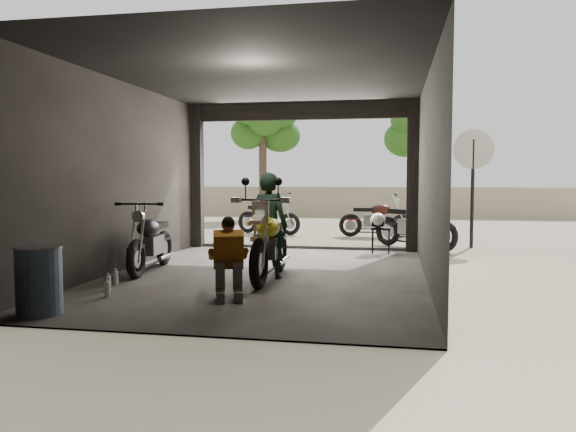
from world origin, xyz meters
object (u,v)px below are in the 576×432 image
(outside_bike_b, at_px, (376,215))
(helmet, at_px, (378,220))
(rider, at_px, (269,226))
(sign_post, at_px, (473,167))
(outside_bike_c, at_px, (415,220))
(left_bike, at_px, (151,237))
(mechanic, at_px, (229,260))
(oil_drum, at_px, (39,282))
(outside_bike_a, at_px, (268,213))
(main_bike, at_px, (270,238))
(stool, at_px, (381,231))

(outside_bike_b, height_order, helmet, outside_bike_b)
(rider, distance_m, sign_post, 5.96)
(outside_bike_c, bearing_deg, left_bike, 170.40)
(outside_bike_c, bearing_deg, helmet, -177.69)
(outside_bike_c, xyz_separation_m, helmet, (-0.78, -1.04, 0.06))
(outside_bike_b, height_order, outside_bike_c, outside_bike_c)
(outside_bike_b, height_order, mechanic, outside_bike_b)
(outside_bike_b, distance_m, oil_drum, 9.95)
(outside_bike_a, xyz_separation_m, sign_post, (5.17, -2.13, 1.23))
(main_bike, xyz_separation_m, oil_drum, (-2.13, -2.66, -0.26))
(rider, relative_size, stool, 3.02)
(stool, bearing_deg, helmet, -146.78)
(stool, xyz_separation_m, oil_drum, (-3.75, -5.97, -0.08))
(main_bike, height_order, sign_post, sign_post)
(main_bike, relative_size, sign_post, 0.74)
(rider, xyz_separation_m, stool, (1.65, 3.20, -0.36))
(rider, bearing_deg, oil_drum, 67.02)
(left_bike, height_order, mechanic, left_bike)
(sign_post, bearing_deg, main_bike, -104.69)
(main_bike, bearing_deg, rider, 107.05)
(stool, height_order, sign_post, sign_post)
(left_bike, bearing_deg, stool, 32.63)
(mechanic, relative_size, oil_drum, 1.30)
(main_bike, height_order, stool, main_bike)
(outside_bike_a, relative_size, sign_post, 0.65)
(outside_bike_b, distance_m, helmet, 3.37)
(outside_bike_c, relative_size, sign_post, 0.72)
(rider, xyz_separation_m, sign_post, (3.64, 4.61, 0.98))
(outside_bike_a, bearing_deg, rider, -149.54)
(outside_bike_b, xyz_separation_m, helmet, (0.14, -3.36, 0.13))
(left_bike, bearing_deg, sign_post, 31.74)
(helmet, bearing_deg, left_bike, -159.30)
(main_bike, xyz_separation_m, sign_post, (3.60, 4.72, 1.16))
(sign_post, bearing_deg, outside_bike_c, -139.35)
(outside_bike_a, bearing_deg, main_bike, -149.47)
(left_bike, height_order, rider, rider)
(left_bike, bearing_deg, oil_drum, -95.45)
(stool, bearing_deg, main_bike, -116.06)
(main_bike, distance_m, oil_drum, 3.42)
(outside_bike_a, height_order, outside_bike_b, outside_bike_a)
(outside_bike_a, height_order, outside_bike_c, outside_bike_c)
(main_bike, distance_m, left_bike, 2.16)
(outside_bike_a, distance_m, sign_post, 5.73)
(oil_drum, distance_m, sign_post, 9.46)
(outside_bike_a, bearing_deg, helmet, -121.30)
(mechanic, relative_size, helmet, 3.10)
(mechanic, xyz_separation_m, sign_post, (3.84, 6.14, 1.30))
(outside_bike_a, xyz_separation_m, stool, (3.18, -3.55, -0.11))
(stool, relative_size, sign_post, 0.21)
(outside_bike_b, relative_size, mechanic, 1.65)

